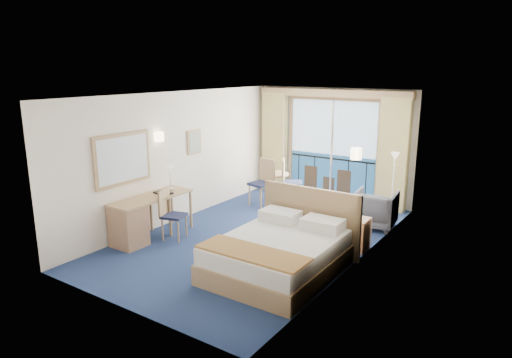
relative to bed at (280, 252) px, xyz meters
name	(u,v)px	position (x,y,z in m)	size (l,w,h in m)	color
floor	(259,236)	(-1.13, 1.10, -0.33)	(6.50, 6.50, 0.00)	navy
room_walls	(259,145)	(-1.13, 1.10, 1.45)	(4.04, 6.54, 2.72)	white
balcony_door	(332,153)	(-1.14, 4.32, 0.82)	(2.36, 0.03, 2.52)	navy
curtain_left	(275,142)	(-2.68, 4.17, 0.95)	(0.65, 0.22, 2.55)	tan
curtain_right	(393,155)	(0.42, 4.17, 0.95)	(0.65, 0.22, 2.55)	tan
pelmet	(332,93)	(-1.13, 4.20, 2.25)	(3.80, 0.25, 0.18)	tan
mirror	(123,159)	(-3.11, -0.40, 1.22)	(0.05, 1.25, 0.95)	tan
wall_print	(194,142)	(-3.11, 1.55, 1.27)	(0.04, 0.42, 0.52)	tan
sconce_left	(159,137)	(-3.07, 0.50, 1.52)	(0.18, 0.18, 0.18)	#FFE4B2
sconce_right	(356,154)	(0.81, 0.95, 1.52)	(0.18, 0.18, 0.18)	#FFE4B2
bed	(280,252)	(0.00, 0.00, 0.00)	(1.85, 2.20, 1.16)	tan
nightstand	(355,233)	(0.63, 1.57, -0.04)	(0.44, 0.42, 0.57)	#9A6E51
phone	(357,217)	(0.65, 1.54, 0.28)	(0.17, 0.13, 0.07)	white
armchair	(375,209)	(0.52, 2.89, 0.05)	(0.80, 0.82, 0.75)	#3F434D
floor_lamp	(394,169)	(0.62, 3.62, 0.77)	(0.20, 0.20, 1.44)	silver
desk	(134,221)	(-2.83, -0.48, 0.12)	(0.58, 1.70, 0.80)	tan
desk_chair	(170,211)	(-2.48, 0.09, 0.21)	(0.51, 0.51, 0.95)	#1E2446
folder	(163,193)	(-2.78, 0.25, 0.49)	(0.33, 0.25, 0.03)	black
desk_lamp	(170,173)	(-2.84, 0.51, 0.82)	(0.12, 0.12, 0.46)	silver
round_table	(274,179)	(-2.26, 3.46, 0.17)	(0.72, 0.72, 0.65)	tan
table_chair_a	(288,179)	(-1.74, 3.27, 0.29)	(0.64, 0.63, 1.09)	#1E2446
table_chair_b	(264,179)	(-2.21, 2.92, 0.29)	(0.54, 0.55, 1.08)	#1E2446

